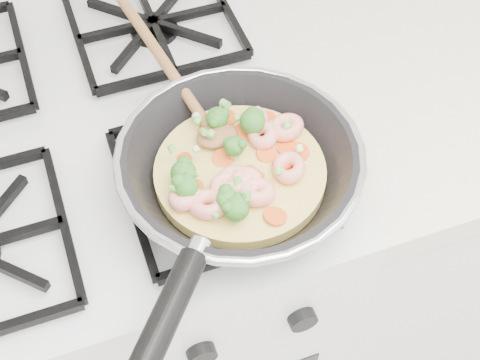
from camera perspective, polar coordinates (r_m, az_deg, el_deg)
name	(u,v)px	position (r m, az deg, el deg)	size (l,w,h in m)	color
stove	(121,290)	(1.27, -9.93, -9.11)	(0.60, 0.60, 0.92)	white
skillet	(237,169)	(0.77, -0.26, 0.90)	(0.37, 0.60, 0.10)	black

